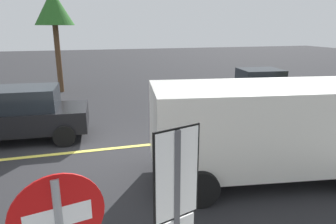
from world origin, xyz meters
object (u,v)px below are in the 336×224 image
Objects in this scene: car_black_crossing at (20,114)px; car_silver_near_curb at (262,86)px; white_van at (266,126)px; speed_limit_sign at (176,198)px; tree_left_verge at (54,9)px.

car_silver_near_curb is at bearing 13.36° from car_black_crossing.
car_black_crossing reaches higher than car_silver_near_curb.
white_van reaches higher than car_silver_near_curb.
speed_limit_sign is at bearing -134.89° from white_van.
white_van is 1.03× the size of tree_left_verge.
white_van reaches higher than car_black_crossing.
car_black_crossing is 1.05× the size of car_silver_near_curb.
car_silver_near_curb is 0.77× the size of tree_left_verge.
car_silver_near_curb is at bearing 58.23° from white_van.
white_van is 7.69m from car_silver_near_curb.
car_silver_near_curb is (9.95, 2.36, -0.04)m from car_black_crossing.
speed_limit_sign is 0.60× the size of car_black_crossing.
car_black_crossing is at bearing 111.33° from speed_limit_sign.
tree_left_verge is (0.72, 7.32, 3.44)m from car_black_crossing.
tree_left_verge reaches higher than white_van.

